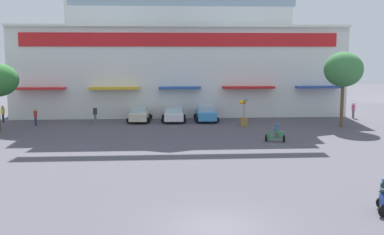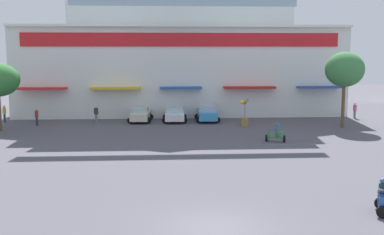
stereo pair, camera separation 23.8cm
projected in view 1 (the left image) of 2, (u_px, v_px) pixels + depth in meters
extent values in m
plane|color=#514F58|center=(193.00, 155.00, 31.19)|extent=(128.00, 128.00, 0.00)
cube|color=silver|center=(179.00, 71.00, 52.93)|extent=(34.42, 11.34, 9.18)
cube|color=red|center=(181.00, 40.00, 46.81)|extent=(31.67, 0.12, 1.35)
cube|color=silver|center=(181.00, 26.00, 46.57)|extent=(34.42, 0.70, 0.24)
cube|color=red|center=(41.00, 89.00, 46.06)|extent=(4.63, 1.10, 0.20)
cube|color=gold|center=(114.00, 88.00, 46.54)|extent=(4.95, 1.10, 0.20)
cube|color=#26529F|center=(180.00, 88.00, 46.98)|extent=(4.18, 1.10, 0.20)
cube|color=red|center=(249.00, 87.00, 47.45)|extent=(5.22, 1.10, 0.20)
cube|color=#2F4A9C|center=(318.00, 87.00, 47.94)|extent=(4.45, 1.10, 0.20)
cylinder|color=brown|center=(342.00, 105.00, 42.30)|extent=(0.30, 0.30, 3.99)
ellipsoid|color=#3C7C41|center=(344.00, 69.00, 41.85)|extent=(3.46, 3.33, 3.11)
cube|color=beige|center=(140.00, 115.00, 45.65)|extent=(1.90, 4.07, 0.70)
cube|color=#9CBCC2|center=(139.00, 109.00, 45.56)|extent=(1.55, 2.07, 0.46)
cylinder|color=black|center=(132.00, 117.00, 46.90)|extent=(0.61, 0.20, 0.60)
cylinder|color=black|center=(149.00, 117.00, 46.92)|extent=(0.61, 0.20, 0.60)
cylinder|color=black|center=(129.00, 121.00, 44.46)|extent=(0.61, 0.20, 0.60)
cylinder|color=black|center=(147.00, 121.00, 44.48)|extent=(0.61, 0.20, 0.60)
cube|color=white|center=(174.00, 116.00, 45.67)|extent=(1.90, 3.90, 0.65)
cube|color=#A0C1CA|center=(174.00, 110.00, 45.60)|extent=(1.60, 1.97, 0.45)
cylinder|color=black|center=(165.00, 117.00, 46.86)|extent=(0.60, 0.18, 0.60)
cylinder|color=black|center=(183.00, 117.00, 46.94)|extent=(0.60, 0.18, 0.60)
cylinder|color=black|center=(164.00, 120.00, 44.49)|extent=(0.60, 0.18, 0.60)
cylinder|color=black|center=(183.00, 120.00, 44.57)|extent=(0.60, 0.18, 0.60)
cube|color=#3C8FCD|center=(206.00, 115.00, 45.92)|extent=(1.83, 3.95, 0.78)
cube|color=#A4B1C3|center=(206.00, 108.00, 45.82)|extent=(1.55, 1.99, 0.54)
cylinder|color=black|center=(196.00, 117.00, 47.13)|extent=(0.60, 0.18, 0.60)
cylinder|color=black|center=(214.00, 116.00, 47.21)|extent=(0.60, 0.18, 0.60)
cylinder|color=black|center=(198.00, 120.00, 44.73)|extent=(0.60, 0.18, 0.60)
cylinder|color=black|center=(216.00, 120.00, 44.81)|extent=(0.60, 0.18, 0.60)
cylinder|color=black|center=(382.00, 203.00, 20.49)|extent=(0.54, 0.32, 0.52)
cube|color=#2B51A1|center=(383.00, 206.00, 19.94)|extent=(0.63, 1.05, 0.10)
cube|color=#2B51A1|center=(384.00, 195.00, 20.08)|extent=(0.51, 0.71, 0.28)
cube|color=#1D284E|center=(384.00, 198.00, 20.01)|extent=(0.40, 0.38, 0.36)
cylinder|color=#23343C|center=(384.00, 189.00, 19.95)|extent=(0.41, 0.41, 0.49)
cylinder|color=black|center=(266.00, 138.00, 35.82)|extent=(0.31, 0.54, 0.52)
cylinder|color=black|center=(284.00, 139.00, 35.47)|extent=(0.31, 0.54, 0.52)
cube|color=#2A8845|center=(275.00, 138.00, 35.64)|extent=(1.20, 0.66, 0.10)
cube|color=#2A8845|center=(278.00, 133.00, 35.52)|extent=(0.80, 0.53, 0.28)
cube|color=#2A8845|center=(268.00, 135.00, 35.76)|extent=(0.24, 0.35, 0.66)
cylinder|color=black|center=(268.00, 128.00, 35.69)|extent=(0.21, 0.50, 0.04)
cube|color=#4E483B|center=(277.00, 135.00, 35.57)|extent=(0.37, 0.40, 0.36)
cylinder|color=#426178|center=(277.00, 129.00, 35.51)|extent=(0.41, 0.41, 0.49)
sphere|color=#28679C|center=(277.00, 125.00, 35.46)|extent=(0.25, 0.25, 0.25)
cube|color=#426178|center=(273.00, 129.00, 35.59)|extent=(0.53, 0.47, 0.10)
cylinder|color=#70655E|center=(353.00, 114.00, 48.13)|extent=(0.28, 0.28, 0.80)
cylinder|color=#DB6491|center=(354.00, 107.00, 48.03)|extent=(0.45, 0.45, 0.62)
sphere|color=tan|center=(354.00, 103.00, 47.98)|extent=(0.20, 0.20, 0.20)
cylinder|color=#22304F|center=(36.00, 122.00, 43.15)|extent=(0.27, 0.27, 0.79)
cylinder|color=#A2322B|center=(35.00, 114.00, 43.05)|extent=(0.44, 0.44, 0.60)
sphere|color=tan|center=(35.00, 110.00, 42.99)|extent=(0.20, 0.20, 0.20)
cylinder|color=slate|center=(95.00, 119.00, 44.65)|extent=(0.29, 0.29, 0.87)
cylinder|color=#25352F|center=(95.00, 111.00, 44.55)|extent=(0.46, 0.46, 0.57)
sphere|color=#D7AA85|center=(95.00, 107.00, 44.49)|extent=(0.23, 0.23, 0.23)
cylinder|color=#2A344B|center=(3.00, 118.00, 45.14)|extent=(0.29, 0.29, 0.81)
cylinder|color=gold|center=(3.00, 111.00, 45.04)|extent=(0.46, 0.46, 0.63)
sphere|color=tan|center=(2.00, 107.00, 44.98)|extent=(0.20, 0.20, 0.20)
cube|color=olive|center=(244.00, 122.00, 43.15)|extent=(0.70, 0.97, 0.75)
cylinder|color=#4C4C4C|center=(244.00, 111.00, 43.01)|extent=(0.04, 0.04, 1.20)
sphere|color=#33ABD7|center=(246.00, 100.00, 42.91)|extent=(0.28, 0.28, 0.28)
sphere|color=orange|center=(244.00, 102.00, 43.00)|extent=(0.36, 0.36, 0.36)
sphere|color=yellow|center=(242.00, 102.00, 42.85)|extent=(0.39, 0.39, 0.39)
sphere|color=#D95F2C|center=(245.00, 102.00, 42.77)|extent=(0.30, 0.30, 0.30)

